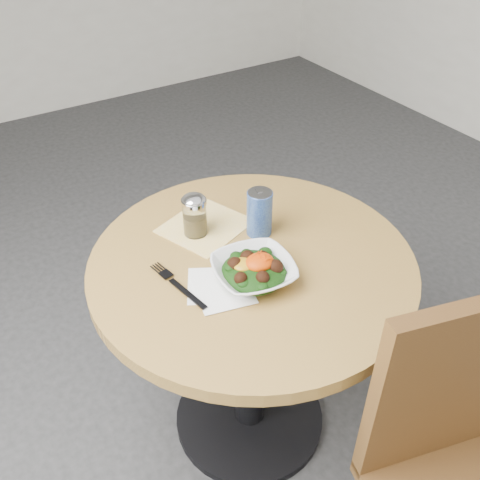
% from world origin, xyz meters
% --- Properties ---
extents(ground, '(6.00, 6.00, 0.00)m').
position_xyz_m(ground, '(0.00, 0.00, 0.00)').
color(ground, '#2B2B2D').
rests_on(ground, ground).
extents(table, '(0.90, 0.90, 0.75)m').
position_xyz_m(table, '(0.00, 0.00, 0.55)').
color(table, black).
rests_on(table, ground).
extents(chair, '(0.52, 0.52, 0.97)m').
position_xyz_m(chair, '(0.14, -0.67, 0.54)').
color(chair, '#563718').
rests_on(chair, ground).
extents(cloth_napkin, '(0.29, 0.28, 0.00)m').
position_xyz_m(cloth_napkin, '(-0.04, 0.20, 0.75)').
color(cloth_napkin, '#E7A10C').
rests_on(cloth_napkin, table).
extents(paper_napkins, '(0.19, 0.21, 0.00)m').
position_xyz_m(paper_napkins, '(-0.14, -0.06, 0.75)').
color(paper_napkins, white).
rests_on(paper_napkins, table).
extents(salad_bowl, '(0.24, 0.24, 0.08)m').
position_xyz_m(salad_bowl, '(-0.04, -0.07, 0.78)').
color(salad_bowl, silver).
rests_on(salad_bowl, table).
extents(fork, '(0.06, 0.22, 0.00)m').
position_xyz_m(fork, '(-0.23, 0.01, 0.76)').
color(fork, black).
rests_on(fork, table).
extents(spice_shaker, '(0.07, 0.07, 0.13)m').
position_xyz_m(spice_shaker, '(-0.08, 0.18, 0.81)').
color(spice_shaker, silver).
rests_on(spice_shaker, table).
extents(beverage_can, '(0.07, 0.07, 0.14)m').
position_xyz_m(beverage_can, '(0.08, 0.09, 0.82)').
color(beverage_can, navy).
rests_on(beverage_can, table).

